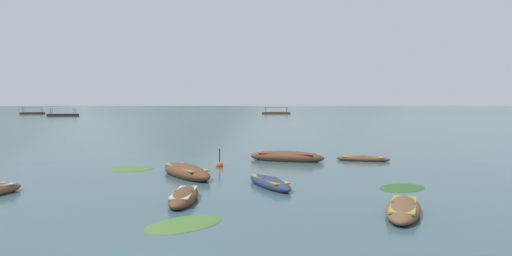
# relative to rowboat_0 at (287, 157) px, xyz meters

# --- Properties ---
(ground_plane) EXTENTS (6000.00, 6000.00, 0.00)m
(ground_plane) POSITION_rel_rowboat_0_xyz_m (-3.29, 1481.19, -0.23)
(ground_plane) COLOR #385660
(mountain_1) EXTENTS (928.62, 928.62, 332.85)m
(mountain_1) POSITION_rel_rowboat_0_xyz_m (-455.04, 2167.37, 166.19)
(mountain_1) COLOR #56665B
(mountain_1) RESTS_ON ground
(mountain_2) EXTENTS (774.07, 774.07, 180.19)m
(mountain_2) POSITION_rel_rowboat_0_xyz_m (300.62, 2183.34, 89.86)
(mountain_2) COLOR slate
(mountain_2) RESTS_ON ground
(rowboat_0) EXTENTS (4.76, 2.57, 0.76)m
(rowboat_0) POSITION_rel_rowboat_0_xyz_m (0.00, 0.00, 0.00)
(rowboat_0) COLOR brown
(rowboat_0) RESTS_ON ground
(rowboat_1) EXTENTS (3.26, 1.52, 0.39)m
(rowboat_1) POSITION_rel_rowboat_0_xyz_m (4.59, 0.17, -0.11)
(rowboat_1) COLOR brown
(rowboat_1) RESTS_ON ground
(rowboat_2) EXTENTS (2.30, 3.62, 0.52)m
(rowboat_2) POSITION_rel_rowboat_0_xyz_m (-0.95, -8.68, -0.07)
(rowboat_2) COLOR navy
(rowboat_2) RESTS_ON ground
(rowboat_3) EXTENTS (1.00, 3.30, 0.53)m
(rowboat_3) POSITION_rel_rowboat_0_xyz_m (-3.91, -11.66, -0.07)
(rowboat_3) COLOR brown
(rowboat_3) RESTS_ON ground
(rowboat_4) EXTENTS (3.57, 4.45, 0.73)m
(rowboat_4) POSITION_rel_rowboat_0_xyz_m (-4.89, -6.15, -0.01)
(rowboat_4) COLOR brown
(rowboat_4) RESTS_ON ground
(rowboat_5) EXTENTS (2.08, 3.77, 0.51)m
(rowboat_5) POSITION_rel_rowboat_0_xyz_m (3.21, -13.24, -0.07)
(rowboat_5) COLOR brown
(rowboat_5) RESTS_ON ground
(ferry_0) EXTENTS (9.87, 4.21, 2.54)m
(ferry_0) POSITION_rel_rowboat_0_xyz_m (0.16, 131.86, 0.21)
(ferry_0) COLOR brown
(ferry_0) RESTS_ON ground
(ferry_1) EXTENTS (7.98, 4.94, 2.54)m
(ferry_1) POSITION_rel_rowboat_0_xyz_m (-82.51, 124.90, 0.21)
(ferry_1) COLOR #4C3323
(ferry_1) RESTS_ON ground
(ferry_2) EXTENTS (8.49, 4.09, 2.54)m
(ferry_2) POSITION_rel_rowboat_0_xyz_m (-60.21, 99.75, 0.21)
(ferry_2) COLOR #2D2826
(ferry_2) RESTS_ON ground
(mooring_buoy) EXTENTS (0.40, 0.40, 1.10)m
(mooring_buoy) POSITION_rel_rowboat_0_xyz_m (-3.71, -2.78, -0.13)
(mooring_buoy) COLOR #DB4C1E
(mooring_buoy) RESTS_ON ground
(weed_patch_0) EXTENTS (2.81, 2.95, 0.14)m
(weed_patch_0) POSITION_rel_rowboat_0_xyz_m (-3.31, -14.69, -0.23)
(weed_patch_0) COLOR #477033
(weed_patch_0) RESTS_ON ground
(weed_patch_1) EXTENTS (2.73, 2.82, 0.14)m
(weed_patch_1) POSITION_rel_rowboat_0_xyz_m (4.42, -8.79, -0.23)
(weed_patch_1) COLOR #2D5628
(weed_patch_1) RESTS_ON ground
(weed_patch_2) EXTENTS (2.49, 2.46, 0.14)m
(weed_patch_2) POSITION_rel_rowboat_0_xyz_m (-8.25, -3.77, -0.23)
(weed_patch_2) COLOR #477033
(weed_patch_2) RESTS_ON ground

